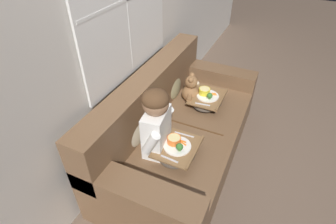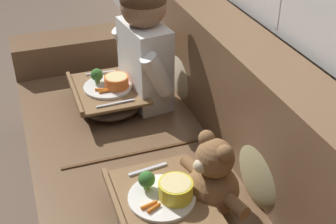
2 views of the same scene
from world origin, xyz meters
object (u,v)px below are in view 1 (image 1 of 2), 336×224
object	(u,v)px
throw_pillow_behind_teddy	(173,83)
lap_tray_child	(177,150)
couch	(178,131)
child_figure	(156,119)
teddy_bear	(191,90)
lap_tray_teddy	(207,100)
throw_pillow_behind_child	(135,127)

from	to	relation	value
throw_pillow_behind_teddy	lap_tray_child	bearing A→B (deg)	-153.50
couch	child_figure	bearing A→B (deg)	176.57
throw_pillow_behind_teddy	teddy_bear	bearing A→B (deg)	-89.72
throw_pillow_behind_teddy	lap_tray_teddy	size ratio (longest dim) A/B	0.91
lap_tray_child	lap_tray_teddy	bearing A→B (deg)	0.04
throw_pillow_behind_teddy	lap_tray_teddy	distance (m)	0.40
child_figure	teddy_bear	size ratio (longest dim) A/B	1.78
throw_pillow_behind_teddy	child_figure	xyz separation A→B (m)	(-0.77, -0.21, 0.16)
child_figure	lap_tray_teddy	distance (m)	0.83
child_figure	throw_pillow_behind_teddy	bearing A→B (deg)	14.93
throw_pillow_behind_child	couch	bearing A→B (deg)	-30.67
couch	lap_tray_child	xyz separation A→B (m)	(-0.39, -0.16, 0.17)
couch	throw_pillow_behind_teddy	bearing A→B (deg)	30.67
child_figure	lap_tray_child	size ratio (longest dim) A/B	1.51
couch	child_figure	distance (m)	0.57
lap_tray_teddy	couch	bearing A→B (deg)	158.11
child_figure	teddy_bear	bearing A→B (deg)	-0.22
throw_pillow_behind_child	throw_pillow_behind_teddy	world-z (taller)	throw_pillow_behind_teddy
throw_pillow_behind_child	lap_tray_child	bearing A→B (deg)	-89.92
throw_pillow_behind_teddy	couch	bearing A→B (deg)	-149.33
couch	lap_tray_teddy	xyz separation A→B (m)	(0.39, -0.16, 0.17)
couch	throw_pillow_behind_teddy	world-z (taller)	couch
lap_tray_child	couch	bearing A→B (deg)	22.00
throw_pillow_behind_child	teddy_bear	size ratio (longest dim) A/B	1.07
couch	teddy_bear	distance (m)	0.45
teddy_bear	child_figure	bearing A→B (deg)	179.78
couch	lap_tray_child	size ratio (longest dim) A/B	5.21
couch	lap_tray_child	world-z (taller)	couch
couch	lap_tray_child	bearing A→B (deg)	-158.00
couch	teddy_bear	world-z (taller)	couch
throw_pillow_behind_teddy	lap_tray_child	world-z (taller)	throw_pillow_behind_teddy
throw_pillow_behind_teddy	child_figure	bearing A→B (deg)	-165.07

